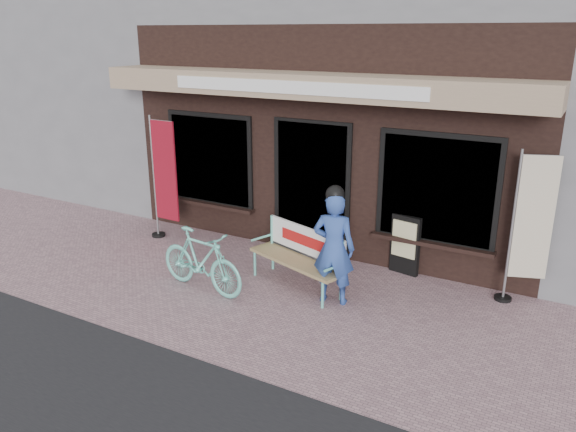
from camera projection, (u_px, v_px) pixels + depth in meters
The scene contains 9 objects.
ground at pixel (245, 299), 7.70m from camera, with size 70.00×70.00×0.00m, color #A67E86.
storefront at pixel (383, 59), 10.87m from camera, with size 7.00×6.77×6.00m.
neighbor_left_near at pixel (93, 43), 15.21m from camera, with size 10.00×7.00×6.40m, color slate.
bench at pixel (300, 253), 7.97m from camera, with size 1.64×0.89×0.87m.
person at pixel (334, 246), 7.39m from camera, with size 0.62×0.47×1.63m.
bicycle at pixel (201, 260), 7.85m from camera, with size 0.42×1.49×0.90m, color #6BD2C1.
nobori_red at pixel (163, 177), 9.62m from camera, with size 0.63×0.24×2.17m.
nobori_cream at pixel (529, 226), 7.31m from camera, with size 0.62×0.33×2.10m.
menu_stand at pixel (405, 244), 8.39m from camera, with size 0.46×0.18×0.91m.
Camera 1 is at (3.93, -5.77, 3.49)m, focal length 35.00 mm.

